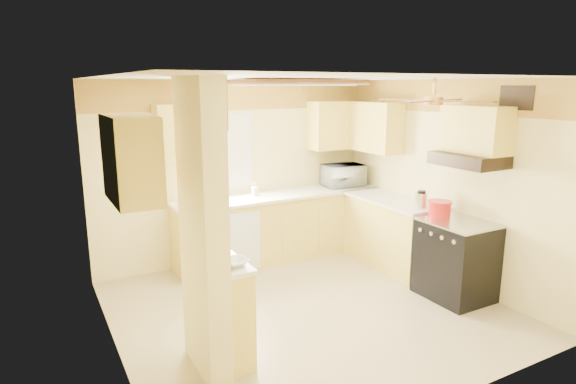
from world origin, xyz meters
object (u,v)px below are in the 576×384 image
stove (456,259)px  bowl (235,262)px  kettle (421,200)px  microwave (343,175)px  dutch_oven (440,209)px

stove → bowl: 2.82m
bowl → kettle: 2.84m
microwave → dutch_oven: size_ratio=2.12×
bowl → dutch_oven: bearing=7.6°
microwave → kettle: bearing=98.0°
microwave → dutch_oven: microwave is taller
microwave → bowl: size_ratio=2.67×
stove → dutch_oven: dutch_oven is taller
stove → dutch_oven: bearing=95.5°
bowl → stove: bearing=1.8°
microwave → dutch_oven: (0.05, -1.89, -0.09)m
bowl → dutch_oven: size_ratio=0.79×
microwave → dutch_oven: 1.89m
kettle → dutch_oven: bearing=-91.1°
bowl → kettle: (2.76, 0.68, 0.08)m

